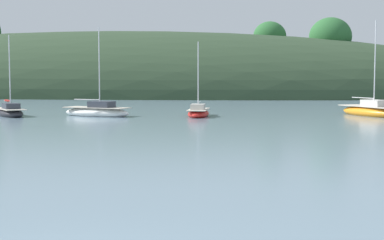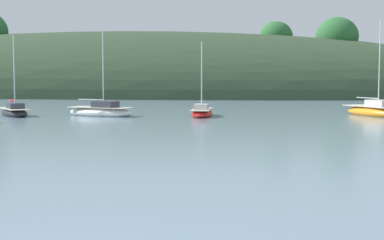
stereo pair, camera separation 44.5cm
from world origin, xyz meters
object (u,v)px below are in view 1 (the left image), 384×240
Objects in this scene: sailboat_grey_yawl at (198,113)px; sailboat_red_portside at (97,112)px; sailboat_navy_dinghy at (371,111)px; sailboat_teal_outer at (10,112)px.

sailboat_red_portside is at bearing -175.72° from sailboat_grey_yawl.
sailboat_teal_outer is at bearing -172.23° from sailboat_navy_dinghy.
sailboat_grey_yawl is at bearing 5.42° from sailboat_teal_outer.
sailboat_teal_outer is 31.37m from sailboat_navy_dinghy.
sailboat_teal_outer is 16.28m from sailboat_grey_yawl.
sailboat_red_portside is 8.74m from sailboat_grey_yawl.
sailboat_navy_dinghy is at bearing 10.30° from sailboat_grey_yawl.
sailboat_navy_dinghy reaches higher than sailboat_red_portside.
sailboat_teal_outer is at bearing -173.27° from sailboat_red_portside.
sailboat_teal_outer is at bearing -174.58° from sailboat_grey_yawl.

